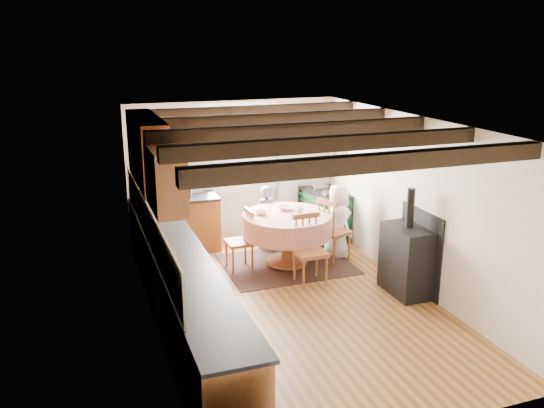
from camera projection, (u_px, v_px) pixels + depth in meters
name	position (u px, v px, depth m)	size (l,w,h in m)	color
floor	(292.00, 303.00, 7.52)	(3.60, 5.50, 0.00)	olive
ceiling	(294.00, 123.00, 6.84)	(3.60, 5.50, 0.00)	white
wall_back	(234.00, 171.00, 9.67)	(3.60, 0.00, 2.40)	silver
wall_front	(415.00, 311.00, 4.69)	(3.60, 0.00, 2.40)	silver
wall_left	(150.00, 232.00, 6.60)	(0.00, 5.50, 2.40)	silver
wall_right	(415.00, 204.00, 7.76)	(0.00, 5.50, 2.40)	silver
beam_a	(377.00, 162.00, 5.06)	(3.60, 0.16, 0.16)	black
beam_b	(329.00, 144.00, 5.97)	(3.60, 0.16, 0.16)	black
beam_c	(294.00, 130.00, 6.87)	(3.60, 0.16, 0.16)	black
beam_d	(267.00, 119.00, 7.77)	(3.60, 0.16, 0.16)	black
beam_e	(246.00, 111.00, 8.68)	(3.60, 0.16, 0.16)	black
splash_left	(148.00, 225.00, 6.88)	(0.02, 4.50, 0.55)	beige
splash_back	(176.00, 176.00, 9.33)	(1.40, 0.02, 0.55)	beige
base_cabinet_left	(179.00, 288.00, 6.91)	(0.60, 5.30, 0.88)	#955128
base_cabinet_back	(178.00, 225.00, 9.27)	(1.30, 0.60, 0.88)	#955128
worktop_left	(179.00, 253.00, 6.79)	(0.64, 5.30, 0.04)	black
worktop_back	(177.00, 198.00, 9.12)	(1.30, 0.64, 0.04)	black
wall_cabinet_glass	(147.00, 150.00, 7.53)	(0.34, 1.80, 0.90)	#955128
wall_cabinet_solid	(166.00, 179.00, 6.19)	(0.34, 0.90, 0.70)	#955128
window_frame	(239.00, 148.00, 9.57)	(1.34, 0.03, 1.54)	white
window_pane	(239.00, 148.00, 9.58)	(1.20, 0.01, 1.40)	white
curtain_left	(192.00, 182.00, 9.36)	(0.35, 0.10, 2.10)	silver
curtain_right	(288.00, 174.00, 9.91)	(0.35, 0.10, 2.10)	silver
curtain_rod	(240.00, 113.00, 9.33)	(0.03, 0.03, 2.00)	black
wall_picture	(340.00, 141.00, 9.69)	(0.04, 0.50, 0.60)	gold
wall_plate	(292.00, 139.00, 9.84)	(0.30, 0.30, 0.02)	silver
rug	(287.00, 264.00, 8.79)	(1.94, 1.51, 0.01)	#311F1A
dining_table	(287.00, 240.00, 8.68)	(1.36, 1.36, 0.82)	tan
chair_near	(311.00, 250.00, 7.98)	(0.43, 0.45, 1.00)	brown
chair_left	(239.00, 240.00, 8.50)	(0.40, 0.42, 0.93)	brown
chair_right	(334.00, 229.00, 8.84)	(0.44, 0.46, 1.02)	brown
aga_range	(324.00, 214.00, 9.85)	(0.61, 0.94, 0.87)	black
cast_iron_stove	(408.00, 242.00, 7.61)	(0.45, 0.74, 1.49)	black
child_far	(266.00, 218.00, 9.32)	(0.40, 0.26, 1.09)	#484A68
child_right	(338.00, 221.00, 8.99)	(0.58, 0.38, 1.19)	white
bowl_a	(286.00, 208.00, 8.78)	(0.24, 0.24, 0.06)	silver
bowl_b	(261.00, 213.00, 8.55)	(0.18, 0.18, 0.06)	silver
cup	(300.00, 211.00, 8.57)	(0.11, 0.11, 0.10)	silver
canister_tall	(168.00, 190.00, 9.04)	(0.15, 0.15, 0.25)	#262628
canister_wide	(183.00, 191.00, 9.12)	(0.17, 0.17, 0.19)	#262628
canister_slim	(189.00, 189.00, 9.07)	(0.10, 0.10, 0.28)	#262628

